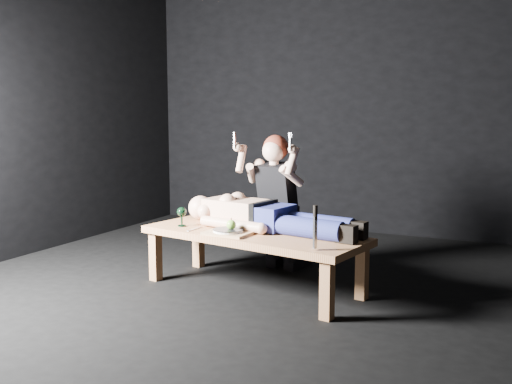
% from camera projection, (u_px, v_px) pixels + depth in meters
% --- Properties ---
extents(ground, '(5.00, 5.00, 0.00)m').
position_uv_depth(ground, '(261.00, 289.00, 4.50)').
color(ground, black).
rests_on(ground, ground).
extents(back_wall, '(5.00, 0.00, 5.00)m').
position_uv_depth(back_wall, '(355.00, 99.00, 6.54)').
color(back_wall, black).
rests_on(back_wall, ground).
extents(table, '(1.83, 0.96, 0.45)m').
position_uv_depth(table, '(253.00, 261.00, 4.47)').
color(table, '#AE7E4F').
rests_on(table, ground).
extents(lying_man, '(1.78, 0.82, 0.26)m').
position_uv_depth(lying_man, '(270.00, 213.00, 4.51)').
color(lying_man, '#D6A58E').
rests_on(lying_man, table).
extents(kneeling_woman, '(0.73, 0.79, 1.20)m').
position_uv_depth(kneeling_woman, '(281.00, 201.00, 4.98)').
color(kneeling_woman, black).
rests_on(kneeling_woman, ground).
extents(serving_tray, '(0.35, 0.26, 0.02)m').
position_uv_depth(serving_tray, '(228.00, 233.00, 4.35)').
color(serving_tray, '#A88156').
rests_on(serving_tray, table).
extents(plate, '(0.24, 0.24, 0.02)m').
position_uv_depth(plate, '(228.00, 231.00, 4.35)').
color(plate, white).
rests_on(plate, serving_tray).
extents(apple, '(0.07, 0.07, 0.07)m').
position_uv_depth(apple, '(231.00, 225.00, 4.34)').
color(apple, '#60AC36').
rests_on(apple, plate).
extents(goblet, '(0.09, 0.09, 0.16)m').
position_uv_depth(goblet, '(182.00, 217.00, 4.65)').
color(goblet, black).
rests_on(goblet, table).
extents(fork_flat, '(0.03, 0.19, 0.01)m').
position_uv_depth(fork_flat, '(195.00, 229.00, 4.53)').
color(fork_flat, '#B2B2B7').
rests_on(fork_flat, table).
extents(knife_flat, '(0.05, 0.19, 0.01)m').
position_uv_depth(knife_flat, '(244.00, 236.00, 4.28)').
color(knife_flat, '#B2B2B7').
rests_on(knife_flat, table).
extents(spoon_flat, '(0.05, 0.19, 0.01)m').
position_uv_depth(spoon_flat, '(244.00, 235.00, 4.32)').
color(spoon_flat, '#B2B2B7').
rests_on(spoon_flat, table).
extents(carving_knife, '(0.05, 0.05, 0.30)m').
position_uv_depth(carving_knife, '(315.00, 228.00, 3.83)').
color(carving_knife, '#B2B2B7').
rests_on(carving_knife, table).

